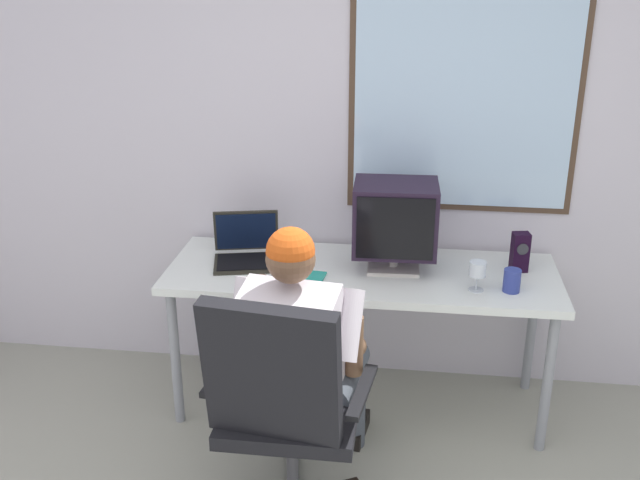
{
  "coord_description": "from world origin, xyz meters",
  "views": [
    {
      "loc": [
        0.17,
        -1.57,
        2.19
      ],
      "look_at": [
        -0.2,
        1.29,
        1.05
      ],
      "focal_mm": 41.46,
      "sensor_mm": 36.0,
      "label": 1
    }
  ],
  "objects_px": {
    "person_seated": "(301,349)",
    "laptop": "(247,248)",
    "desk": "(362,282)",
    "crt_monitor": "(395,219)",
    "desk_speaker": "(520,252)",
    "coffee_mug": "(512,281)",
    "wine_glass": "(478,271)",
    "office_chair": "(282,397)",
    "cd_case": "(309,277)"
  },
  "relations": [
    {
      "from": "laptop",
      "to": "office_chair",
      "type": "bearing_deg",
      "value": -69.91
    },
    {
      "from": "office_chair",
      "to": "laptop",
      "type": "relative_size",
      "value": 2.8
    },
    {
      "from": "person_seated",
      "to": "wine_glass",
      "type": "height_order",
      "value": "person_seated"
    },
    {
      "from": "coffee_mug",
      "to": "crt_monitor",
      "type": "bearing_deg",
      "value": 161.74
    },
    {
      "from": "desk_speaker",
      "to": "cd_case",
      "type": "xyz_separation_m",
      "value": [
        -0.98,
        -0.21,
        -0.09
      ]
    },
    {
      "from": "wine_glass",
      "to": "cd_case",
      "type": "distance_m",
      "value": 0.77
    },
    {
      "from": "crt_monitor",
      "to": "cd_case",
      "type": "distance_m",
      "value": 0.49
    },
    {
      "from": "crt_monitor",
      "to": "coffee_mug",
      "type": "xyz_separation_m",
      "value": [
        0.54,
        -0.18,
        -0.21
      ]
    },
    {
      "from": "office_chair",
      "to": "coffee_mug",
      "type": "distance_m",
      "value": 1.19
    },
    {
      "from": "desk",
      "to": "office_chair",
      "type": "bearing_deg",
      "value": -104.9
    },
    {
      "from": "crt_monitor",
      "to": "wine_glass",
      "type": "height_order",
      "value": "crt_monitor"
    },
    {
      "from": "office_chair",
      "to": "crt_monitor",
      "type": "bearing_deg",
      "value": 67.15
    },
    {
      "from": "desk",
      "to": "crt_monitor",
      "type": "height_order",
      "value": "crt_monitor"
    },
    {
      "from": "crt_monitor",
      "to": "desk_speaker",
      "type": "distance_m",
      "value": 0.62
    },
    {
      "from": "laptop",
      "to": "cd_case",
      "type": "relative_size",
      "value": 2.44
    },
    {
      "from": "laptop",
      "to": "cd_case",
      "type": "distance_m",
      "value": 0.38
    },
    {
      "from": "person_seated",
      "to": "coffee_mug",
      "type": "height_order",
      "value": "person_seated"
    },
    {
      "from": "desk_speaker",
      "to": "coffee_mug",
      "type": "distance_m",
      "value": 0.25
    },
    {
      "from": "laptop",
      "to": "wine_glass",
      "type": "bearing_deg",
      "value": -10.9
    },
    {
      "from": "office_chair",
      "to": "wine_glass",
      "type": "xyz_separation_m",
      "value": [
        0.76,
        0.72,
        0.26
      ]
    },
    {
      "from": "office_chair",
      "to": "person_seated",
      "type": "bearing_deg",
      "value": 83.31
    },
    {
      "from": "cd_case",
      "to": "coffee_mug",
      "type": "relative_size",
      "value": 1.46
    },
    {
      "from": "wine_glass",
      "to": "desk",
      "type": "bearing_deg",
      "value": 163.51
    },
    {
      "from": "person_seated",
      "to": "crt_monitor",
      "type": "height_order",
      "value": "person_seated"
    },
    {
      "from": "crt_monitor",
      "to": "laptop",
      "type": "relative_size",
      "value": 1.15
    },
    {
      "from": "person_seated",
      "to": "desk_speaker",
      "type": "relative_size",
      "value": 6.42
    },
    {
      "from": "desk_speaker",
      "to": "cd_case",
      "type": "relative_size",
      "value": 1.25
    },
    {
      "from": "desk_speaker",
      "to": "cd_case",
      "type": "distance_m",
      "value": 1.01
    },
    {
      "from": "laptop",
      "to": "wine_glass",
      "type": "xyz_separation_m",
      "value": [
        1.11,
        -0.21,
        0.04
      ]
    },
    {
      "from": "desk",
      "to": "crt_monitor",
      "type": "distance_m",
      "value": 0.36
    },
    {
      "from": "desk_speaker",
      "to": "desk",
      "type": "bearing_deg",
      "value": -172.9
    },
    {
      "from": "wine_glass",
      "to": "desk_speaker",
      "type": "relative_size",
      "value": 0.73
    },
    {
      "from": "laptop",
      "to": "coffee_mug",
      "type": "bearing_deg",
      "value": -9.14
    },
    {
      "from": "person_seated",
      "to": "desk_speaker",
      "type": "height_order",
      "value": "person_seated"
    },
    {
      "from": "desk",
      "to": "person_seated",
      "type": "bearing_deg",
      "value": -108.42
    },
    {
      "from": "desk",
      "to": "crt_monitor",
      "type": "relative_size",
      "value": 4.33
    },
    {
      "from": "office_chair",
      "to": "laptop",
      "type": "height_order",
      "value": "office_chair"
    },
    {
      "from": "wine_glass",
      "to": "coffee_mug",
      "type": "xyz_separation_m",
      "value": [
        0.16,
        0.01,
        -0.04
      ]
    },
    {
      "from": "crt_monitor",
      "to": "desk_speaker",
      "type": "bearing_deg",
      "value": 6.0
    },
    {
      "from": "laptop",
      "to": "cd_case",
      "type": "height_order",
      "value": "laptop"
    },
    {
      "from": "desk",
      "to": "coffee_mug",
      "type": "height_order",
      "value": "coffee_mug"
    },
    {
      "from": "person_seated",
      "to": "laptop",
      "type": "bearing_deg",
      "value": 119.46
    },
    {
      "from": "desk",
      "to": "wine_glass",
      "type": "relative_size",
      "value": 13.39
    },
    {
      "from": "coffee_mug",
      "to": "office_chair",
      "type": "bearing_deg",
      "value": -141.46
    },
    {
      "from": "laptop",
      "to": "person_seated",
      "type": "bearing_deg",
      "value": -60.54
    },
    {
      "from": "desk",
      "to": "wine_glass",
      "type": "height_order",
      "value": "wine_glass"
    },
    {
      "from": "person_seated",
      "to": "laptop",
      "type": "relative_size",
      "value": 3.28
    },
    {
      "from": "wine_glass",
      "to": "crt_monitor",
      "type": "bearing_deg",
      "value": 153.82
    },
    {
      "from": "desk_speaker",
      "to": "wine_glass",
      "type": "bearing_deg",
      "value": -130.77
    },
    {
      "from": "person_seated",
      "to": "laptop",
      "type": "distance_m",
      "value": 0.78
    }
  ]
}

